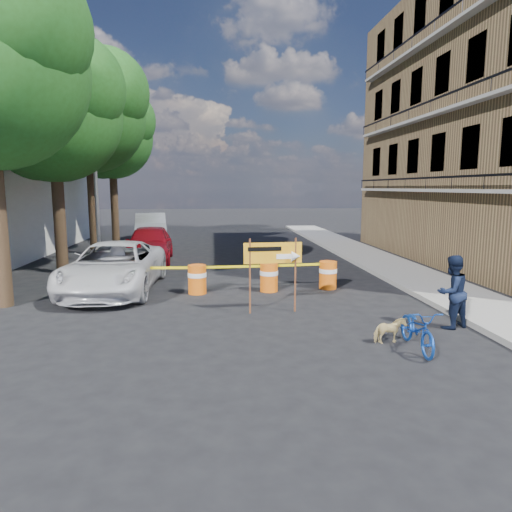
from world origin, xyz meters
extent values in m
plane|color=black|center=(0.00, 0.00, 0.00)|extent=(120.00, 120.00, 0.00)
cube|color=gray|center=(6.20, 6.00, 0.07)|extent=(2.40, 40.00, 0.15)
sphere|color=#1E4F16|center=(-5.89, 1.48, 7.20)|extent=(3.90, 3.90, 3.90)
cylinder|color=#332316|center=(-6.80, 7.00, 2.38)|extent=(0.44, 0.44, 4.76)
sphere|color=#1E4F16|center=(-6.80, 7.00, 5.95)|extent=(5.00, 5.00, 5.00)
sphere|color=#1E4F16|center=(-5.92, 6.50, 6.80)|extent=(3.75, 3.75, 3.75)
sphere|color=#1E4F16|center=(-7.55, 7.62, 5.27)|extent=(3.50, 3.50, 3.50)
cylinder|color=#332316|center=(-6.80, 12.00, 2.66)|extent=(0.44, 0.44, 5.32)
sphere|color=#1E4F16|center=(-6.80, 12.00, 6.65)|extent=(5.40, 5.40, 5.40)
sphere|color=#1E4F16|center=(-5.85, 11.46, 7.60)|extent=(4.05, 4.05, 4.05)
sphere|color=#1E4F16|center=(-7.61, 12.68, 5.89)|extent=(3.78, 3.78, 3.78)
cylinder|color=#332316|center=(-6.80, 17.00, 2.46)|extent=(0.44, 0.44, 4.93)
sphere|color=#1E4F16|center=(-6.80, 17.00, 6.16)|extent=(4.80, 4.80, 4.80)
sphere|color=#1E4F16|center=(-5.96, 16.52, 7.04)|extent=(3.60, 3.60, 3.60)
sphere|color=#1E4F16|center=(-7.52, 17.60, 5.46)|extent=(3.36, 3.36, 3.36)
cylinder|color=gray|center=(-6.00, 9.50, 4.00)|extent=(0.16, 0.16, 8.00)
cylinder|color=gray|center=(-5.50, 9.50, 7.90)|extent=(1.00, 0.12, 0.12)
cube|color=silver|center=(-5.00, 9.50, 7.85)|extent=(0.35, 0.18, 0.12)
cylinder|color=#ED5E0D|center=(-3.52, 3.13, 0.45)|extent=(0.56, 0.56, 0.90)
cylinder|color=white|center=(-3.52, 3.13, 0.60)|extent=(0.58, 0.58, 0.14)
cylinder|color=#ED5E0D|center=(-1.52, 3.02, 0.45)|extent=(0.56, 0.56, 0.90)
cylinder|color=white|center=(-1.52, 3.02, 0.60)|extent=(0.58, 0.58, 0.14)
cylinder|color=#ED5E0D|center=(0.73, 3.12, 0.45)|extent=(0.56, 0.56, 0.90)
cylinder|color=white|center=(0.73, 3.12, 0.60)|extent=(0.58, 0.58, 0.14)
cylinder|color=#ED5E0D|center=(2.69, 3.31, 0.45)|extent=(0.56, 0.56, 0.90)
cylinder|color=white|center=(2.69, 3.31, 0.60)|extent=(0.58, 0.58, 0.14)
cylinder|color=#592D19|center=(-0.08, 0.61, 0.99)|extent=(0.05, 0.05, 1.97)
cylinder|color=#592D19|center=(1.13, 0.68, 0.99)|extent=(0.05, 0.05, 1.97)
cube|color=orange|center=(0.52, 0.65, 1.59)|extent=(1.53, 0.12, 0.55)
cube|color=white|center=(0.83, 0.64, 1.49)|extent=(0.44, 0.04, 0.13)
cone|color=white|center=(1.13, 0.66, 1.49)|extent=(0.26, 0.30, 0.29)
cube|color=black|center=(0.31, 0.61, 1.70)|extent=(0.88, 0.06, 0.11)
imported|color=black|center=(4.50, -1.07, 0.86)|extent=(1.02, 0.91, 1.73)
imported|color=#1546B0|center=(3.07, -2.41, 0.84)|extent=(0.64, 0.92, 1.69)
imported|color=#D1B977|center=(2.66, -1.99, 0.28)|extent=(0.70, 0.42, 0.56)
imported|color=silver|center=(-4.14, 3.59, 0.78)|extent=(2.82, 5.70, 1.55)
imported|color=maroon|center=(-3.81, 9.44, 0.81)|extent=(2.13, 4.83, 1.62)
imported|color=silver|center=(-4.80, 17.57, 0.85)|extent=(2.46, 5.34, 1.70)
camera|label=1|loc=(-1.04, -10.95, 3.28)|focal=32.00mm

